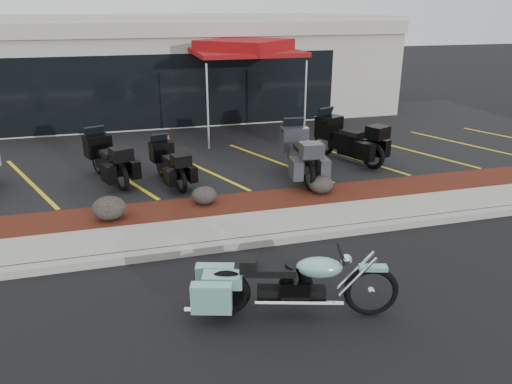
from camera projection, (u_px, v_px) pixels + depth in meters
name	position (u px, v px, depth m)	size (l,w,h in m)	color
ground	(254.00, 269.00, 8.84)	(90.00, 90.00, 0.00)	black
curb	(241.00, 244.00, 9.62)	(24.00, 0.25, 0.15)	gray
sidewalk	(233.00, 229.00, 10.25)	(24.00, 1.20, 0.15)	gray
mulch_bed	(221.00, 207.00, 11.33)	(24.00, 1.20, 0.16)	#39190D
upper_lot	(187.00, 147.00, 16.20)	(26.00, 9.60, 0.15)	black
dealership_building	(164.00, 65.00, 21.18)	(18.00, 8.16, 4.00)	#A7A397
boulder_left	(109.00, 208.00, 10.43)	(0.71, 0.59, 0.50)	black
boulder_mid	(204.00, 195.00, 11.26)	(0.57, 0.48, 0.41)	black
boulder_right	(321.00, 185.00, 11.91)	(0.60, 0.50, 0.42)	black
hero_cruiser	(372.00, 284.00, 7.35)	(3.05, 0.77, 1.07)	#72B2A5
touring_black_front	(97.00, 150.00, 13.13)	(2.24, 0.85, 1.30)	black
touring_black_mid	(160.00, 155.00, 12.99)	(1.97, 0.75, 1.15)	black
touring_grey	(293.00, 143.00, 13.59)	(2.45, 0.93, 1.42)	#323338
touring_black_rear	(325.00, 131.00, 14.81)	(2.48, 0.95, 1.45)	black
traffic_cone	(167.00, 139.00, 15.91)	(0.31, 0.31, 0.45)	#E43C07
popup_canopy	(245.00, 48.00, 16.54)	(4.33, 4.33, 3.18)	silver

